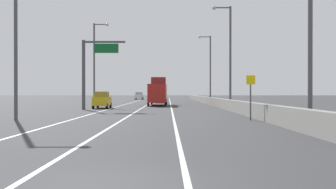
# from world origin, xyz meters

# --- Properties ---
(ground_plane) EXTENTS (320.00, 320.00, 0.00)m
(ground_plane) POSITION_xyz_m (0.00, 64.00, 0.00)
(ground_plane) COLOR #38383A
(lane_stripe_left) EXTENTS (0.16, 130.00, 0.00)m
(lane_stripe_left) POSITION_xyz_m (-5.50, 55.00, 0.00)
(lane_stripe_left) COLOR silver
(lane_stripe_left) RESTS_ON ground_plane
(lane_stripe_center) EXTENTS (0.16, 130.00, 0.00)m
(lane_stripe_center) POSITION_xyz_m (-2.00, 55.00, 0.00)
(lane_stripe_center) COLOR silver
(lane_stripe_center) RESTS_ON ground_plane
(lane_stripe_right) EXTENTS (0.16, 130.00, 0.00)m
(lane_stripe_right) POSITION_xyz_m (1.50, 55.00, 0.00)
(lane_stripe_right) COLOR silver
(lane_stripe_right) RESTS_ON ground_plane
(jersey_barrier_right) EXTENTS (0.60, 120.00, 1.10)m
(jersey_barrier_right) POSITION_xyz_m (7.52, 40.00, 0.55)
(jersey_barrier_right) COLOR gray
(jersey_barrier_right) RESTS_ON ground_plane
(overhead_sign_gantry) EXTENTS (4.68, 0.36, 7.50)m
(overhead_sign_gantry) POSITION_xyz_m (-7.26, 33.79, 4.73)
(overhead_sign_gantry) COLOR #47474C
(overhead_sign_gantry) RESTS_ON ground_plane
(speed_advisory_sign) EXTENTS (0.60, 0.11, 3.00)m
(speed_advisory_sign) POSITION_xyz_m (6.62, 18.02, 1.76)
(speed_advisory_sign) COLOR #4C4C51
(speed_advisory_sign) RESTS_ON ground_plane
(lamp_post_right_near) EXTENTS (2.14, 0.44, 11.41)m
(lamp_post_right_near) POSITION_xyz_m (8.28, 12.39, 6.47)
(lamp_post_right_near) COLOR #4C4C51
(lamp_post_right_near) RESTS_ON ground_plane
(lamp_post_right_second) EXTENTS (2.14, 0.44, 11.41)m
(lamp_post_right_second) POSITION_xyz_m (7.74, 34.73, 6.47)
(lamp_post_right_second) COLOR #4C4C51
(lamp_post_right_second) RESTS_ON ground_plane
(lamp_post_right_third) EXTENTS (2.14, 0.44, 11.41)m
(lamp_post_right_third) POSITION_xyz_m (7.99, 57.07, 6.47)
(lamp_post_right_third) COLOR #4C4C51
(lamp_post_right_third) RESTS_ON ground_plane
(lamp_post_left_near) EXTENTS (2.14, 0.44, 11.41)m
(lamp_post_left_near) POSITION_xyz_m (-8.98, 18.39, 6.47)
(lamp_post_left_near) COLOR #4C4C51
(lamp_post_left_near) RESTS_ON ground_plane
(lamp_post_left_mid) EXTENTS (2.14, 0.44, 11.41)m
(lamp_post_left_mid) POSITION_xyz_m (-8.81, 45.20, 6.47)
(lamp_post_left_mid) COLOR #4C4C51
(lamp_post_left_mid) RESTS_ON ground_plane
(car_black_0) EXTENTS (1.96, 4.37, 2.07)m
(car_black_0) POSITION_xyz_m (-0.48, 84.55, 1.03)
(car_black_0) COLOR black
(car_black_0) RESTS_ON ground_plane
(car_white_1) EXTENTS (2.05, 4.10, 1.89)m
(car_white_1) POSITION_xyz_m (-6.33, 91.37, 0.94)
(car_white_1) COLOR white
(car_white_1) RESTS_ON ground_plane
(car_yellow_2) EXTENTS (1.88, 4.23, 1.96)m
(car_yellow_2) POSITION_xyz_m (-6.63, 37.43, 0.97)
(car_yellow_2) COLOR gold
(car_yellow_2) RESTS_ON ground_plane
(car_red_3) EXTENTS (1.95, 4.21, 1.94)m
(car_red_3) POSITION_xyz_m (-0.40, 60.67, 0.97)
(car_red_3) COLOR red
(car_red_3) RESTS_ON ground_plane
(car_green_4) EXTENTS (1.95, 4.23, 1.87)m
(car_green_4) POSITION_xyz_m (-3.26, 92.91, 0.93)
(car_green_4) COLOR #196033
(car_green_4) RESTS_ON ground_plane
(box_truck) EXTENTS (2.57, 9.69, 4.07)m
(box_truck) POSITION_xyz_m (-0.32, 47.20, 1.86)
(box_truck) COLOR #A51E19
(box_truck) RESTS_ON ground_plane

